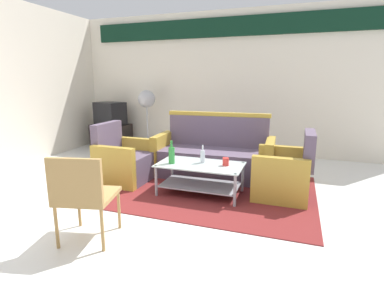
# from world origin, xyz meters

# --- Properties ---
(ground_plane) EXTENTS (14.00, 14.00, 0.00)m
(ground_plane) POSITION_xyz_m (0.00, 0.00, 0.00)
(ground_plane) COLOR white
(wall_back) EXTENTS (6.52, 0.19, 2.80)m
(wall_back) POSITION_xyz_m (0.00, 3.05, 1.48)
(wall_back) COLOR silver
(wall_back) RESTS_ON ground
(rug) EXTENTS (3.08, 2.05, 0.01)m
(rug) POSITION_xyz_m (0.12, 0.72, 0.01)
(rug) COLOR maroon
(rug) RESTS_ON ground
(couch) EXTENTS (1.82, 0.80, 0.96)m
(couch) POSITION_xyz_m (0.18, 1.35, 0.32)
(couch) COLOR #5B4C60
(couch) RESTS_ON rug
(armchair_left) EXTENTS (0.71, 0.77, 0.85)m
(armchair_left) POSITION_xyz_m (-1.01, 0.69, 0.29)
(armchair_left) COLOR #5B4C60
(armchair_left) RESTS_ON rug
(armchair_right) EXTENTS (0.70, 0.76, 0.85)m
(armchair_right) POSITION_xyz_m (1.25, 0.84, 0.29)
(armchair_right) COLOR #5B4C60
(armchair_right) RESTS_ON rug
(coffee_table) EXTENTS (1.10, 0.60, 0.40)m
(coffee_table) POSITION_xyz_m (0.22, 0.55, 0.27)
(coffee_table) COLOR silver
(coffee_table) RESTS_ON rug
(bottle_clear) EXTENTS (0.06, 0.06, 0.24)m
(bottle_clear) POSITION_xyz_m (0.23, 0.62, 0.50)
(bottle_clear) COLOR silver
(bottle_clear) RESTS_ON coffee_table
(bottle_green) EXTENTS (0.08, 0.08, 0.30)m
(bottle_green) POSITION_xyz_m (-0.15, 0.46, 0.52)
(bottle_green) COLOR #2D8C38
(bottle_green) RESTS_ON coffee_table
(cup) EXTENTS (0.08, 0.08, 0.10)m
(cup) POSITION_xyz_m (0.54, 0.59, 0.46)
(cup) COLOR red
(cup) RESTS_ON coffee_table
(tv_stand) EXTENTS (0.80, 0.50, 0.52)m
(tv_stand) POSITION_xyz_m (-2.49, 2.55, 0.26)
(tv_stand) COLOR black
(tv_stand) RESTS_ON ground
(television) EXTENTS (0.70, 0.58, 0.48)m
(television) POSITION_xyz_m (-2.49, 2.55, 0.76)
(television) COLOR black
(television) RESTS_ON tv_stand
(pedestal_fan) EXTENTS (0.36, 0.36, 1.27)m
(pedestal_fan) POSITION_xyz_m (-1.61, 2.60, 1.01)
(pedestal_fan) COLOR #2D2D33
(pedestal_fan) RESTS_ON ground
(wicker_chair) EXTENTS (0.58, 0.58, 0.84)m
(wicker_chair) POSITION_xyz_m (-0.41, -0.94, 0.49)
(wicker_chair) COLOR #AD844C
(wicker_chair) RESTS_ON ground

